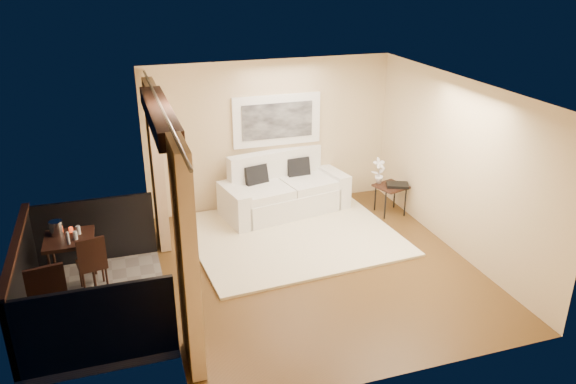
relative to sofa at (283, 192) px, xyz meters
name	(u,v)px	position (x,y,z in m)	size (l,w,h in m)	color
floor	(318,267)	(-0.10, -2.10, -0.38)	(5.00, 5.00, 0.00)	brown
room_shell	(159,115)	(-2.23, -2.10, 2.14)	(5.00, 6.40, 5.00)	white
balcony	(85,294)	(-3.41, -2.10, -0.20)	(1.81, 2.60, 1.17)	#605B56
curtains	(169,203)	(-2.21, -2.10, 0.95)	(0.16, 4.80, 2.64)	tan
artwork	(277,120)	(0.02, 0.36, 1.24)	(1.62, 0.07, 0.92)	white
rug	(292,235)	(-0.14, -1.00, -0.36)	(3.29, 2.87, 0.04)	#F7ECC7
sofa	(283,192)	(0.00, 0.00, 0.00)	(2.38, 1.36, 1.08)	white
side_table	(391,189)	(1.83, -0.67, 0.10)	(0.62, 0.62, 0.54)	black
tray	(397,185)	(1.91, -0.74, 0.18)	(0.38, 0.28, 0.05)	black
orchid	(379,171)	(1.66, -0.50, 0.40)	(0.25, 0.17, 0.48)	white
bistro_table	(70,243)	(-3.54, -1.54, 0.31)	(0.66, 0.66, 0.77)	black
balcony_chair_far	(92,261)	(-3.28, -1.78, 0.11)	(0.44, 0.44, 0.86)	black
balcony_chair_near	(49,303)	(-3.74, -2.84, 0.21)	(0.50, 0.51, 1.02)	black
ice_bucket	(56,228)	(-3.69, -1.39, 0.49)	(0.18, 0.18, 0.20)	silver
candle	(71,230)	(-3.51, -1.37, 0.42)	(0.06, 0.06, 0.07)	red
vase	(68,238)	(-3.53, -1.74, 0.48)	(0.04, 0.04, 0.18)	silver
glass_a	(75,235)	(-3.45, -1.63, 0.45)	(0.06, 0.06, 0.12)	silver
glass_b	(78,230)	(-3.41, -1.47, 0.45)	(0.06, 0.06, 0.12)	silver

